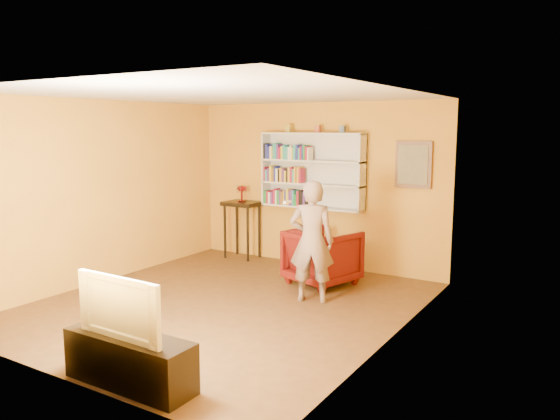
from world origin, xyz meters
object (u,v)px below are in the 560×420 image
object	(u,v)px
bookshelf	(314,171)
armchair	(323,257)
console_table	(242,211)
person	(312,241)
television	(127,305)
ruby_lustre	(242,190)
tv_cabinet	(130,360)

from	to	relation	value
bookshelf	armchair	bearing A→B (deg)	-54.41
console_table	person	bearing A→B (deg)	-34.48
console_table	television	size ratio (longest dim) A/B	1.03
console_table	ruby_lustre	xyz separation A→B (m)	(0.00, 0.00, 0.38)
bookshelf	person	xyz separation A→B (m)	(0.88, -1.68, -0.78)
television	bookshelf	bearing A→B (deg)	98.94
console_table	ruby_lustre	size ratio (longest dim) A/B	3.55
console_table	television	bearing A→B (deg)	-66.23
person	tv_cabinet	xyz separation A→B (m)	(-0.24, -2.98, -0.58)
ruby_lustre	armchair	xyz separation A→B (m)	(1.98, -0.73, -0.80)
console_table	tv_cabinet	xyz separation A→B (m)	(1.98, -4.50, -0.60)
person	armchair	bearing A→B (deg)	-94.61
person	tv_cabinet	distance (m)	3.04
person	ruby_lustre	bearing A→B (deg)	-56.07
bookshelf	ruby_lustre	size ratio (longest dim) A/B	6.35
console_table	person	xyz separation A→B (m)	(2.22, -1.52, -0.02)
armchair	tv_cabinet	bearing A→B (deg)	106.96
armchair	bookshelf	bearing A→B (deg)	-37.51
armchair	person	world-z (taller)	person
bookshelf	television	world-z (taller)	bookshelf
console_table	television	xyz separation A→B (m)	(1.98, -4.50, -0.09)
console_table	person	distance (m)	2.69
armchair	television	distance (m)	3.78
television	tv_cabinet	bearing A→B (deg)	0.00
person	tv_cabinet	size ratio (longest dim) A/B	1.25
armchair	television	xyz separation A→B (m)	(0.00, -3.77, 0.33)
person	tv_cabinet	bearing A→B (deg)	63.85
bookshelf	person	size ratio (longest dim) A/B	1.11
television	ruby_lustre	bearing A→B (deg)	114.84
bookshelf	tv_cabinet	world-z (taller)	bookshelf
armchair	tv_cabinet	world-z (taller)	armchair
ruby_lustre	person	world-z (taller)	person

